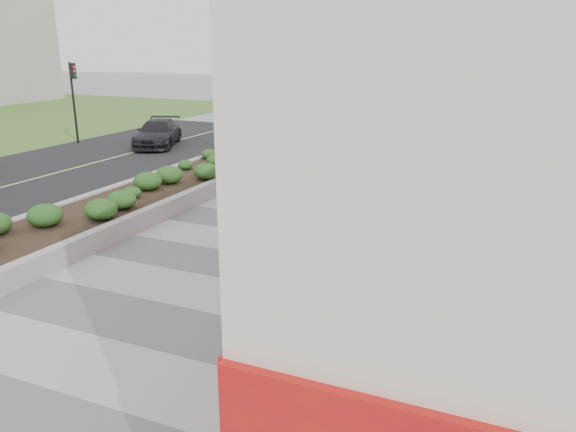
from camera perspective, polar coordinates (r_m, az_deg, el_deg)
name	(u,v)px	position (r m, az deg, el deg)	size (l,w,h in m)	color
ground	(105,378)	(9.77, -18.11, -15.34)	(160.00, 160.00, 0.00)	gray
walkway	(204,302)	(11.85, -8.52, -8.59)	(8.00, 36.00, 0.01)	#A8A8AD
planter	(118,205)	(17.84, -16.91, 1.12)	(3.00, 18.00, 0.90)	#9E9EA0
traffic_signal_near	(233,96)	(26.96, -5.64, 12.04)	(0.33, 0.28, 4.20)	black
traffic_signal_far	(73,91)	(32.06, -20.96, 11.82)	(0.33, 0.28, 4.20)	black
manhole_cover	(225,306)	(11.61, -6.39, -9.07)	(0.44, 0.44, 0.01)	#595654
skateboarder	(357,184)	(18.12, 7.05, 3.20)	(0.56, 0.73, 1.56)	beige
car_dark	(158,133)	(30.13, -13.10, 8.21)	(1.87, 4.61, 1.34)	black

